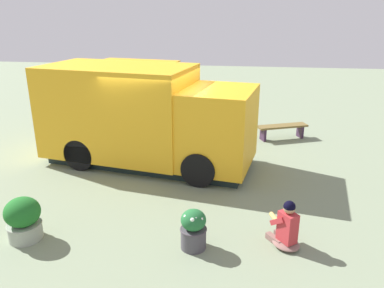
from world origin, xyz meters
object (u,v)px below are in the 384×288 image
planter_flowering_far (23,219)px  planter_flowering_near (193,229)px  person_customer (286,228)px  plaza_bench (282,128)px  food_truck (144,118)px

planter_flowering_far → planter_flowering_near: bearing=93.2°
person_customer → plaza_bench: size_ratio=0.53×
plaza_bench → planter_flowering_far: bearing=-37.7°
planter_flowering_near → planter_flowering_far: bearing=-86.8°
planter_flowering_near → person_customer: bearing=100.6°
planter_flowering_far → plaza_bench: planter_flowering_far is taller
food_truck → planter_flowering_near: bearing=26.5°
planter_flowering_far → plaza_bench: bearing=142.3°
planter_flowering_near → planter_flowering_far: planter_flowering_far is taller
planter_flowering_far → plaza_bench: size_ratio=0.49×
food_truck → person_customer: 5.00m
person_customer → plaza_bench: 6.11m
plaza_bench → food_truck: bearing=-56.0°
person_customer → plaza_bench: person_customer is taller
food_truck → plaza_bench: bearing=124.0°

